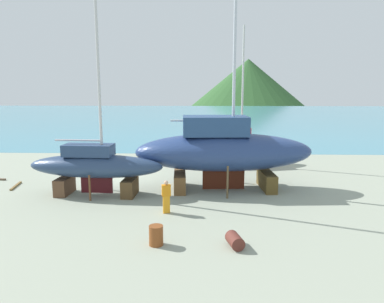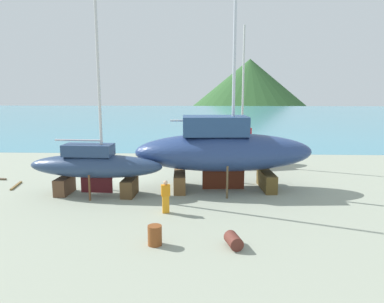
% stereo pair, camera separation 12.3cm
% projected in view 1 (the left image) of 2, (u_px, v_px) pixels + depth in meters
% --- Properties ---
extents(ground_plane, '(51.26, 51.26, 0.00)m').
position_uv_depth(ground_plane, '(106.00, 192.00, 22.29)').
color(ground_plane, '#959D88').
extents(sea_water, '(138.63, 84.21, 0.01)m').
position_uv_depth(sea_water, '(175.00, 117.00, 76.32)').
color(sea_water, teal).
rests_on(sea_water, ground).
extents(headland_hill, '(92.29, 92.29, 37.76)m').
position_uv_depth(headland_hill, '(247.00, 99.00, 176.17)').
color(headland_hill, '#2D5729').
rests_on(headland_hill, ground).
extents(sailboat_small_center, '(7.96, 2.49, 14.00)m').
position_uv_depth(sailboat_small_center, '(95.00, 165.00, 21.40)').
color(sailboat_small_center, '#523B22').
rests_on(sailboat_small_center, ground).
extents(sailboat_mid_port, '(11.06, 4.25, 16.41)m').
position_uv_depth(sailboat_mid_port, '(223.00, 150.00, 22.52)').
color(sailboat_mid_port, brown).
rests_on(sailboat_mid_port, ground).
extents(sailboat_large_starboard, '(7.56, 3.88, 10.95)m').
position_uv_depth(sailboat_large_starboard, '(237.00, 143.00, 29.66)').
color(sailboat_large_starboard, '#48351F').
rests_on(sailboat_large_starboard, ground).
extents(worker, '(0.48, 0.33, 1.69)m').
position_uv_depth(worker, '(166.00, 196.00, 18.45)').
color(worker, orange).
rests_on(worker, ground).
extents(barrel_tipped_center, '(0.79, 0.79, 0.82)m').
position_uv_depth(barrel_tipped_center, '(156.00, 235.00, 14.78)').
color(barrel_tipped_center, brown).
rests_on(barrel_tipped_center, ground).
extents(barrel_ochre, '(0.75, 1.02, 0.55)m').
position_uv_depth(barrel_ochre, '(235.00, 241.00, 14.61)').
color(barrel_ochre, '#592921').
rests_on(barrel_ochre, ground).
extents(timber_short_cross, '(1.17, 1.90, 0.13)m').
position_uv_depth(timber_short_cross, '(106.00, 174.00, 26.42)').
color(timber_short_cross, brown).
rests_on(timber_short_cross, ground).
extents(timber_plank_near, '(0.44, 1.91, 0.10)m').
position_uv_depth(timber_plank_near, '(16.00, 186.00, 23.44)').
color(timber_plank_near, brown).
rests_on(timber_plank_near, ground).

